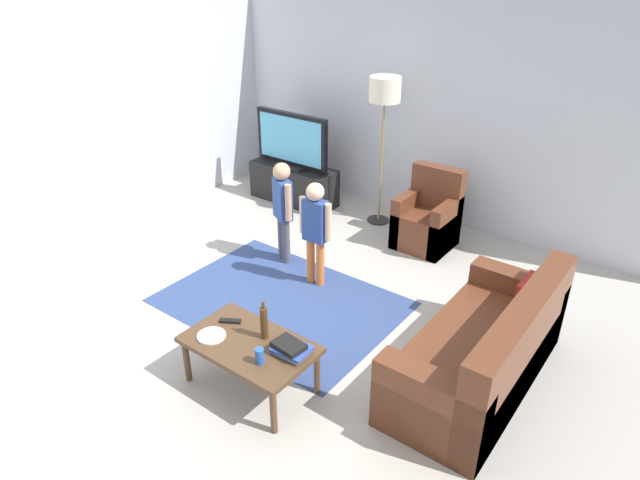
{
  "coord_description": "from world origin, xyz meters",
  "views": [
    {
      "loc": [
        2.76,
        -3.05,
        3.04
      ],
      "look_at": [
        0.0,
        0.6,
        0.65
      ],
      "focal_mm": 31.34,
      "sensor_mm": 36.0,
      "label": 1
    }
  ],
  "objects": [
    {
      "name": "ground",
      "position": [
        0.0,
        0.0,
        0.0
      ],
      "size": [
        7.8,
        7.8,
        0.0
      ],
      "primitive_type": "plane",
      "color": "#B2ADA3"
    },
    {
      "name": "wall_back",
      "position": [
        0.0,
        3.0,
        1.35
      ],
      "size": [
        6.0,
        0.12,
        2.7
      ],
      "primitive_type": "cube",
      "color": "silver",
      "rests_on": "ground"
    },
    {
      "name": "wall_left",
      "position": [
        -3.0,
        0.0,
        1.35
      ],
      "size": [
        0.12,
        6.0,
        2.7
      ],
      "primitive_type": "cube",
      "color": "silver",
      "rests_on": "ground"
    },
    {
      "name": "area_rug",
      "position": [
        -0.27,
        0.33,
        0.0
      ],
      "size": [
        2.2,
        1.6,
        0.01
      ],
      "primitive_type": "cube",
      "color": "#33477A",
      "rests_on": "ground"
    },
    {
      "name": "tv_stand",
      "position": [
        -1.72,
        2.3,
        0.24
      ],
      "size": [
        1.2,
        0.44,
        0.5
      ],
      "color": "black",
      "rests_on": "ground"
    },
    {
      "name": "tv",
      "position": [
        -1.72,
        2.28,
        0.85
      ],
      "size": [
        1.1,
        0.28,
        0.71
      ],
      "color": "black",
      "rests_on": "tv_stand"
    },
    {
      "name": "couch",
      "position": [
        1.75,
        0.41,
        0.29
      ],
      "size": [
        0.8,
        1.8,
        0.86
      ],
      "color": "brown",
      "rests_on": "ground"
    },
    {
      "name": "armchair",
      "position": [
        0.29,
        2.26,
        0.3
      ],
      "size": [
        0.6,
        0.6,
        0.9
      ],
      "color": "brown",
      "rests_on": "ground"
    },
    {
      "name": "floor_lamp",
      "position": [
        -0.48,
        2.45,
        1.54
      ],
      "size": [
        0.36,
        0.36,
        1.78
      ],
      "color": "#262626",
      "rests_on": "ground"
    },
    {
      "name": "child_near_tv",
      "position": [
        -0.78,
        0.98,
        0.67
      ],
      "size": [
        0.34,
        0.23,
        1.12
      ],
      "color": "#4C4C59",
      "rests_on": "ground"
    },
    {
      "name": "child_center",
      "position": [
        -0.22,
        0.81,
        0.66
      ],
      "size": [
        0.37,
        0.18,
        1.09
      ],
      "color": "orange",
      "rests_on": "ground"
    },
    {
      "name": "coffee_table",
      "position": [
        0.31,
        -0.7,
        0.37
      ],
      "size": [
        1.0,
        0.6,
        0.42
      ],
      "color": "#513823",
      "rests_on": "ground"
    },
    {
      "name": "book_stack",
      "position": [
        0.64,
        -0.6,
        0.46
      ],
      "size": [
        0.28,
        0.23,
        0.09
      ],
      "color": "white",
      "rests_on": "coffee_table"
    },
    {
      "name": "bottle",
      "position": [
        0.36,
        -0.58,
        0.56
      ],
      "size": [
        0.06,
        0.06,
        0.32
      ],
      "color": "#4C3319",
      "rests_on": "coffee_table"
    },
    {
      "name": "tv_remote",
      "position": [
        0.01,
        -0.6,
        0.43
      ],
      "size": [
        0.17,
        0.13,
        0.02
      ],
      "primitive_type": "cube",
      "rotation": [
        0.0,
        0.0,
        0.54
      ],
      "color": "black",
      "rests_on": "coffee_table"
    },
    {
      "name": "soda_can",
      "position": [
        0.53,
        -0.82,
        0.48
      ],
      "size": [
        0.07,
        0.07,
        0.12
      ],
      "primitive_type": "cylinder",
      "color": "#2659B2",
      "rests_on": "coffee_table"
    },
    {
      "name": "plate",
      "position": [
        0.03,
        -0.82,
        0.43
      ],
      "size": [
        0.22,
        0.22,
        0.02
      ],
      "color": "white",
      "rests_on": "coffee_table"
    }
  ]
}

